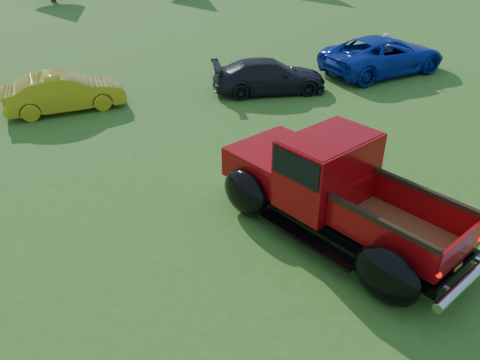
{
  "coord_description": "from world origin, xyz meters",
  "views": [
    {
      "loc": [
        -3.52,
        -7.3,
        5.81
      ],
      "look_at": [
        -0.57,
        0.2,
        1.14
      ],
      "focal_mm": 35.0,
      "sensor_mm": 36.0,
      "label": 1
    }
  ],
  "objects_px": {
    "show_car_yellow": "(64,92)",
    "show_car_grey": "(269,76)",
    "show_car_blue": "(383,55)",
    "spectator": "(383,52)",
    "pickup_truck": "(326,184)"
  },
  "relations": [
    {
      "from": "show_car_yellow",
      "to": "show_car_grey",
      "type": "height_order",
      "value": "show_car_yellow"
    },
    {
      "from": "show_car_grey",
      "to": "show_car_yellow",
      "type": "bearing_deg",
      "value": 95.24
    },
    {
      "from": "show_car_blue",
      "to": "spectator",
      "type": "height_order",
      "value": "spectator"
    },
    {
      "from": "pickup_truck",
      "to": "show_car_blue",
      "type": "height_order",
      "value": "pickup_truck"
    },
    {
      "from": "show_car_grey",
      "to": "show_car_blue",
      "type": "bearing_deg",
      "value": -73.43
    },
    {
      "from": "pickup_truck",
      "to": "show_car_blue",
      "type": "bearing_deg",
      "value": 27.84
    },
    {
      "from": "pickup_truck",
      "to": "spectator",
      "type": "xyz_separation_m",
      "value": [
        7.74,
        8.59,
        -0.18
      ]
    },
    {
      "from": "show_car_grey",
      "to": "show_car_blue",
      "type": "xyz_separation_m",
      "value": [
        5.24,
        0.42,
        0.14
      ]
    },
    {
      "from": "spectator",
      "to": "show_car_grey",
      "type": "bearing_deg",
      "value": -6.46
    },
    {
      "from": "show_car_yellow",
      "to": "show_car_grey",
      "type": "bearing_deg",
      "value": -99.38
    },
    {
      "from": "pickup_truck",
      "to": "show_car_grey",
      "type": "bearing_deg",
      "value": 53.44
    },
    {
      "from": "pickup_truck",
      "to": "spectator",
      "type": "relative_size",
      "value": 3.74
    },
    {
      "from": "show_car_blue",
      "to": "spectator",
      "type": "xyz_separation_m",
      "value": [
        0.11,
        0.2,
        0.04
      ]
    },
    {
      "from": "pickup_truck",
      "to": "show_car_yellow",
      "type": "relative_size",
      "value": 1.53
    },
    {
      "from": "show_car_blue",
      "to": "show_car_yellow",
      "type": "bearing_deg",
      "value": 80.91
    }
  ]
}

